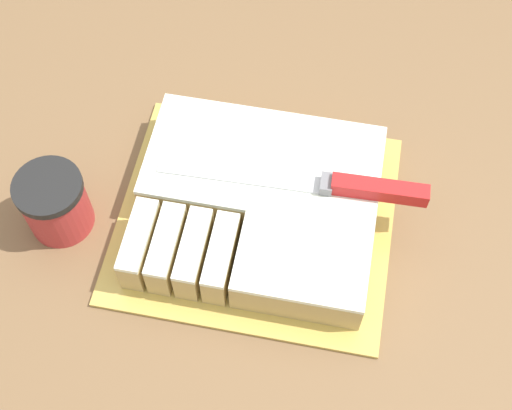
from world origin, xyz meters
name	(u,v)px	position (x,y,z in m)	size (l,w,h in m)	color
ground_plane	(273,407)	(0.00, 0.00, 0.00)	(8.00, 8.00, 0.00)	#4C4742
countertop	(278,343)	(0.00, 0.00, 0.48)	(1.40, 1.10, 0.96)	brown
cake_board	(256,217)	(-0.04, 0.00, 0.96)	(0.37, 0.33, 0.01)	gold
cake	(260,203)	(-0.04, 0.01, 0.99)	(0.31, 0.27, 0.06)	tan
knife	(347,186)	(0.07, 0.03, 1.03)	(0.35, 0.03, 0.02)	silver
coffee_cup	(55,203)	(-0.30, -0.05, 1.01)	(0.09, 0.09, 0.09)	#B23333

